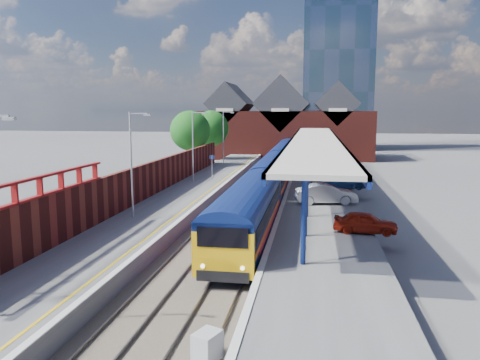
# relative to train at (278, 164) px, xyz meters

# --- Properties ---
(ground) EXTENTS (240.00, 240.00, 0.00)m
(ground) POSITION_rel_train_xyz_m (-1.49, 0.76, -2.12)
(ground) COLOR #5B5B5E
(ground) RESTS_ON ground
(ballast_bed) EXTENTS (6.00, 76.00, 0.06)m
(ballast_bed) POSITION_rel_train_xyz_m (-1.49, -9.24, -2.09)
(ballast_bed) COLOR #473D33
(ballast_bed) RESTS_ON ground
(rails) EXTENTS (4.51, 76.00, 0.14)m
(rails) POSITION_rel_train_xyz_m (-1.49, -9.24, -2.00)
(rails) COLOR slate
(rails) RESTS_ON ground
(left_platform) EXTENTS (5.00, 76.00, 1.00)m
(left_platform) POSITION_rel_train_xyz_m (-6.99, -9.24, -1.62)
(left_platform) COLOR #565659
(left_platform) RESTS_ON ground
(right_platform) EXTENTS (6.00, 76.00, 1.00)m
(right_platform) POSITION_rel_train_xyz_m (4.51, -9.24, -1.62)
(right_platform) COLOR #565659
(right_platform) RESTS_ON ground
(coping_left) EXTENTS (0.30, 76.00, 0.05)m
(coping_left) POSITION_rel_train_xyz_m (-4.64, -9.24, -1.10)
(coping_left) COLOR silver
(coping_left) RESTS_ON left_platform
(coping_right) EXTENTS (0.30, 76.00, 0.05)m
(coping_right) POSITION_rel_train_xyz_m (1.66, -9.24, -1.10)
(coping_right) COLOR silver
(coping_right) RESTS_ON right_platform
(yellow_line) EXTENTS (0.14, 76.00, 0.01)m
(yellow_line) POSITION_rel_train_xyz_m (-5.24, -9.24, -1.12)
(yellow_line) COLOR yellow
(yellow_line) RESTS_ON left_platform
(train) EXTENTS (2.88, 65.91, 3.45)m
(train) POSITION_rel_train_xyz_m (0.00, 0.00, 0.00)
(train) COLOR navy
(train) RESTS_ON ground
(canopy) EXTENTS (4.50, 52.00, 4.48)m
(canopy) POSITION_rel_train_xyz_m (3.99, -7.29, 3.13)
(canopy) COLOR navy
(canopy) RESTS_ON right_platform
(lamp_post_b) EXTENTS (1.48, 0.18, 7.00)m
(lamp_post_b) POSITION_rel_train_xyz_m (-7.86, -23.24, 2.87)
(lamp_post_b) COLOR #A5A8AA
(lamp_post_b) RESTS_ON left_platform
(lamp_post_c) EXTENTS (1.48, 0.18, 7.00)m
(lamp_post_c) POSITION_rel_train_xyz_m (-7.86, -7.24, 2.87)
(lamp_post_c) COLOR #A5A8AA
(lamp_post_c) RESTS_ON left_platform
(lamp_post_d) EXTENTS (1.48, 0.18, 7.00)m
(lamp_post_d) POSITION_rel_train_xyz_m (-7.86, 8.76, 2.87)
(lamp_post_d) COLOR #A5A8AA
(lamp_post_d) RESTS_ON left_platform
(platform_sign) EXTENTS (0.55, 0.08, 2.50)m
(platform_sign) POSITION_rel_train_xyz_m (-6.49, -5.24, 0.57)
(platform_sign) COLOR #A5A8AA
(platform_sign) RESTS_ON left_platform
(brick_wall) EXTENTS (0.35, 50.00, 3.86)m
(brick_wall) POSITION_rel_train_xyz_m (-9.59, -15.70, 0.33)
(brick_wall) COLOR #591C17
(brick_wall) RESTS_ON left_platform
(station_building) EXTENTS (30.00, 12.12, 13.78)m
(station_building) POSITION_rel_train_xyz_m (-1.49, 28.76, 3.33)
(station_building) COLOR #591C17
(station_building) RESTS_ON ground
(glass_tower) EXTENTS (14.20, 14.20, 40.30)m
(glass_tower) POSITION_rel_train_xyz_m (8.51, 50.76, 18.08)
(glass_tower) COLOR #435F73
(glass_tower) RESTS_ON ground
(tree_near) EXTENTS (5.20, 5.20, 8.10)m
(tree_near) POSITION_rel_train_xyz_m (-11.84, 6.67, 3.23)
(tree_near) COLOR #382314
(tree_near) RESTS_ON ground
(tree_far) EXTENTS (5.20, 5.20, 8.10)m
(tree_far) POSITION_rel_train_xyz_m (-10.84, 14.67, 3.23)
(tree_far) COLOR #382314
(tree_far) RESTS_ON ground
(parked_car_red) EXTENTS (3.80, 1.88, 1.25)m
(parked_car_red) POSITION_rel_train_xyz_m (6.98, -25.01, -0.50)
(parked_car_red) COLOR #9E1D0D
(parked_car_red) RESTS_ON right_platform
(parked_car_silver) EXTENTS (4.88, 2.40, 1.54)m
(parked_car_silver) POSITION_rel_train_xyz_m (4.91, -16.58, -0.35)
(parked_car_silver) COLOR #A8A9AD
(parked_car_silver) RESTS_ON right_platform
(parked_car_dark) EXTENTS (5.22, 3.67, 1.40)m
(parked_car_dark) POSITION_rel_train_xyz_m (5.76, -7.29, -0.42)
(parked_car_dark) COLOR black
(parked_car_dark) RESTS_ON right_platform
(parked_car_blue) EXTENTS (4.52, 2.60, 1.19)m
(parked_car_blue) POSITION_rel_train_xyz_m (6.66, -9.27, -0.53)
(parked_car_blue) COLOR navy
(parked_car_blue) RESTS_ON right_platform
(relay_cabinet) EXTENTS (1.00, 1.10, 1.00)m
(relay_cabinet) POSITION_rel_train_xyz_m (0.62, -38.58, -1.62)
(relay_cabinet) COLOR #B3B5B9
(relay_cabinet) RESTS_ON ground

